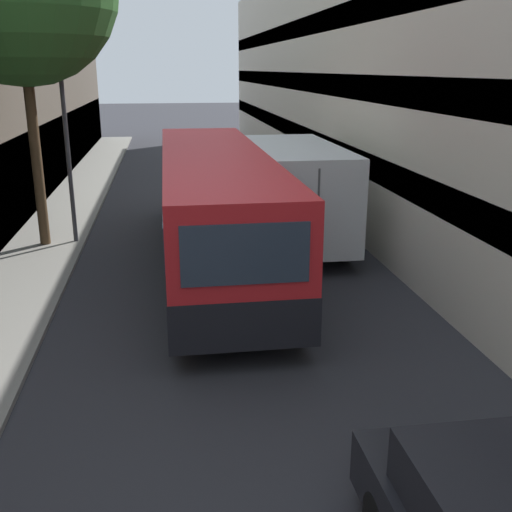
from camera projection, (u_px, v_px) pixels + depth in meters
The scene contains 6 objects.
ground_plane at pixel (218, 266), 15.27m from camera, with size 150.00×150.00×0.00m, color #2B2B30.
sidewalk_left at pixel (28, 273), 14.60m from camera, with size 2.12×60.00×0.10m.
building_right_apartment at pixel (432, 79), 14.65m from camera, with size 2.40×60.00×9.15m.
bus at pixel (215, 205), 14.99m from camera, with size 2.50×11.94×2.87m.
box_truck at pixel (287, 187), 17.30m from camera, with size 2.35×7.74×2.83m.
street_lamp at pixel (59, 61), 15.62m from camera, with size 0.36×0.80×7.12m.
Camera 1 is at (-1.18, 0.53, 4.82)m, focal length 42.00 mm.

